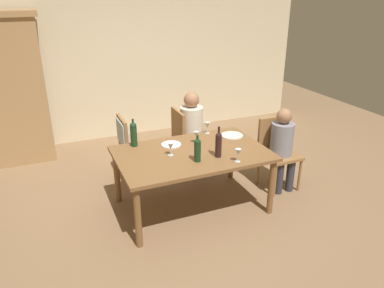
{
  "coord_description": "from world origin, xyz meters",
  "views": [
    {
      "loc": [
        -1.5,
        -3.53,
        2.44
      ],
      "look_at": [
        0.0,
        0.0,
        0.82
      ],
      "focal_mm": 34.47,
      "sensor_mm": 36.0,
      "label": 1
    }
  ],
  "objects_px": {
    "person_man_bearded": "(193,126)",
    "wine_glass_centre": "(171,147)",
    "person_woman_host": "(283,144)",
    "wine_glass_near_left": "(207,126)",
    "wine_bottle_tall_green": "(197,149)",
    "dining_table": "(192,158)",
    "dinner_plate_host": "(232,135)",
    "chair_far_right": "(186,136)",
    "chair_right_end": "(277,148)",
    "wine_bottle_dark_red": "(134,134)",
    "armoire_cabinet": "(5,90)",
    "chair_far_left": "(129,141)",
    "wine_bottle_short_olive": "(218,144)",
    "wine_glass_far": "(238,153)",
    "dinner_plate_guest_left": "(171,145)",
    "wine_glass_near_right": "(197,135)"
  },
  "relations": [
    {
      "from": "person_man_bearded",
      "to": "wine_glass_centre",
      "type": "xyz_separation_m",
      "value": [
        -0.66,
        -0.92,
        0.16
      ]
    },
    {
      "from": "person_woman_host",
      "to": "wine_glass_centre",
      "type": "distance_m",
      "value": 1.5
    },
    {
      "from": "person_man_bearded",
      "to": "wine_glass_near_left",
      "type": "bearing_deg",
      "value": 0.0
    },
    {
      "from": "wine_glass_centre",
      "to": "wine_bottle_tall_green",
      "type": "bearing_deg",
      "value": -50.21
    },
    {
      "from": "dining_table",
      "to": "person_man_bearded",
      "type": "relative_size",
      "value": 1.48
    },
    {
      "from": "dinner_plate_host",
      "to": "person_woman_host",
      "type": "bearing_deg",
      "value": -26.6
    },
    {
      "from": "dining_table",
      "to": "chair_far_right",
      "type": "distance_m",
      "value": 0.98
    },
    {
      "from": "chair_right_end",
      "to": "wine_bottle_dark_red",
      "type": "bearing_deg",
      "value": -10.91
    },
    {
      "from": "chair_right_end",
      "to": "chair_far_right",
      "type": "relative_size",
      "value": 1.0
    },
    {
      "from": "dinner_plate_host",
      "to": "armoire_cabinet",
      "type": "bearing_deg",
      "value": 142.15
    },
    {
      "from": "dining_table",
      "to": "chair_far_left",
      "type": "bearing_deg",
      "value": 118.78
    },
    {
      "from": "chair_far_left",
      "to": "wine_glass_centre",
      "type": "distance_m",
      "value": 0.98
    },
    {
      "from": "armoire_cabinet",
      "to": "chair_far_right",
      "type": "relative_size",
      "value": 2.37
    },
    {
      "from": "wine_bottle_short_olive",
      "to": "wine_glass_far",
      "type": "distance_m",
      "value": 0.25
    },
    {
      "from": "wine_bottle_tall_green",
      "to": "dinner_plate_host",
      "type": "height_order",
      "value": "wine_bottle_tall_green"
    },
    {
      "from": "dining_table",
      "to": "dinner_plate_guest_left",
      "type": "xyz_separation_m",
      "value": [
        -0.15,
        0.28,
        0.08
      ]
    },
    {
      "from": "wine_bottle_tall_green",
      "to": "dinner_plate_host",
      "type": "bearing_deg",
      "value": 35.83
    },
    {
      "from": "chair_right_end",
      "to": "wine_bottle_short_olive",
      "type": "distance_m",
      "value": 1.12
    },
    {
      "from": "dining_table",
      "to": "wine_glass_near_left",
      "type": "relative_size",
      "value": 11.51
    },
    {
      "from": "wine_bottle_dark_red",
      "to": "dinner_plate_guest_left",
      "type": "distance_m",
      "value": 0.46
    },
    {
      "from": "dining_table",
      "to": "chair_far_left",
      "type": "relative_size",
      "value": 1.86
    },
    {
      "from": "dining_table",
      "to": "chair_right_end",
      "type": "xyz_separation_m",
      "value": [
        1.24,
        0.09,
        -0.11
      ]
    },
    {
      "from": "wine_bottle_dark_red",
      "to": "wine_glass_far",
      "type": "bearing_deg",
      "value": -43.17
    },
    {
      "from": "wine_glass_near_left",
      "to": "wine_glass_near_right",
      "type": "height_order",
      "value": "same"
    },
    {
      "from": "person_woman_host",
      "to": "wine_glass_near_right",
      "type": "height_order",
      "value": "person_woman_host"
    },
    {
      "from": "wine_bottle_dark_red",
      "to": "wine_bottle_tall_green",
      "type": "bearing_deg",
      "value": -52.51
    },
    {
      "from": "wine_glass_near_left",
      "to": "wine_glass_near_right",
      "type": "xyz_separation_m",
      "value": [
        -0.26,
        -0.25,
        0.0
      ]
    },
    {
      "from": "chair_far_right",
      "to": "chair_right_end",
      "type": "bearing_deg",
      "value": 48.16
    },
    {
      "from": "wine_glass_near_left",
      "to": "wine_glass_near_right",
      "type": "relative_size",
      "value": 1.0
    },
    {
      "from": "person_woman_host",
      "to": "wine_glass_far",
      "type": "distance_m",
      "value": 0.99
    },
    {
      "from": "wine_glass_near_right",
      "to": "dinner_plate_host",
      "type": "relative_size",
      "value": 0.54
    },
    {
      "from": "chair_far_left",
      "to": "wine_bottle_dark_red",
      "type": "height_order",
      "value": "wine_bottle_dark_red"
    },
    {
      "from": "dinner_plate_host",
      "to": "wine_bottle_short_olive",
      "type": "bearing_deg",
      "value": -132.18
    },
    {
      "from": "wine_bottle_short_olive",
      "to": "wine_glass_centre",
      "type": "height_order",
      "value": "wine_bottle_short_olive"
    },
    {
      "from": "wine_bottle_short_olive",
      "to": "dinner_plate_guest_left",
      "type": "xyz_separation_m",
      "value": [
        -0.37,
        0.51,
        -0.15
      ]
    },
    {
      "from": "dining_table",
      "to": "wine_glass_near_left",
      "type": "height_order",
      "value": "wine_glass_near_left"
    },
    {
      "from": "dinner_plate_host",
      "to": "wine_glass_far",
      "type": "bearing_deg",
      "value": -114.03
    },
    {
      "from": "wine_glass_near_right",
      "to": "chair_right_end",
      "type": "bearing_deg",
      "value": -7.05
    },
    {
      "from": "wine_glass_far",
      "to": "wine_glass_centre",
      "type": "bearing_deg",
      "value": 144.33
    },
    {
      "from": "chair_far_left",
      "to": "person_man_bearded",
      "type": "xyz_separation_m",
      "value": [
        0.92,
        0.0,
        0.07
      ]
    },
    {
      "from": "chair_far_right",
      "to": "dinner_plate_host",
      "type": "distance_m",
      "value": 0.78
    },
    {
      "from": "chair_right_end",
      "to": "chair_far_right",
      "type": "xyz_separation_m",
      "value": [
        -0.94,
        0.84,
        0.0
      ]
    },
    {
      "from": "dining_table",
      "to": "wine_glass_far",
      "type": "bearing_deg",
      "value": -50.04
    },
    {
      "from": "dining_table",
      "to": "dinner_plate_host",
      "type": "xyz_separation_m",
      "value": [
        0.66,
        0.26,
        0.08
      ]
    },
    {
      "from": "dinner_plate_host",
      "to": "wine_bottle_dark_red",
      "type": "bearing_deg",
      "value": 172.05
    },
    {
      "from": "dinner_plate_host",
      "to": "dinner_plate_guest_left",
      "type": "distance_m",
      "value": 0.81
    },
    {
      "from": "wine_glass_centre",
      "to": "dinner_plate_guest_left",
      "type": "bearing_deg",
      "value": 69.11
    },
    {
      "from": "armoire_cabinet",
      "to": "wine_bottle_tall_green",
      "type": "distance_m",
      "value": 3.19
    },
    {
      "from": "person_man_bearded",
      "to": "wine_glass_centre",
      "type": "distance_m",
      "value": 1.14
    },
    {
      "from": "chair_far_left",
      "to": "wine_bottle_tall_green",
      "type": "bearing_deg",
      "value": 21.87
    }
  ]
}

